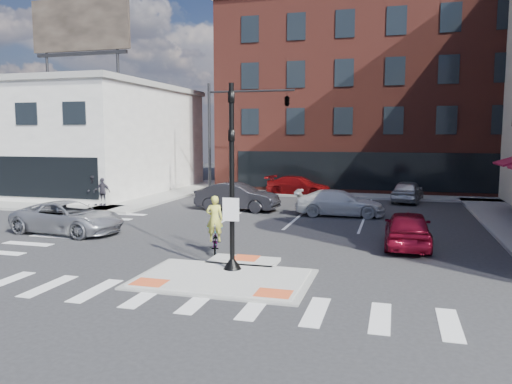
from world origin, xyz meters
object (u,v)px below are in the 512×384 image
(bg_car_silver, at_px, (408,191))
(cyclist, at_px, (215,234))
(white_pickup, at_px, (340,203))
(bg_car_dark, at_px, (237,197))
(silver_suv, at_px, (68,217))
(red_sedan, at_px, (408,229))
(pedestrian_b, at_px, (103,192))
(pedestrian_a, at_px, (94,190))
(bg_car_red, at_px, (299,186))

(bg_car_silver, relative_size, cyclist, 1.96)
(white_pickup, relative_size, bg_car_dark, 0.99)
(silver_suv, height_order, red_sedan, red_sedan)
(pedestrian_b, bearing_deg, pedestrian_a, 179.88)
(bg_car_dark, bearing_deg, pedestrian_b, 102.92)
(silver_suv, bearing_deg, white_pickup, -48.26)
(silver_suv, xyz_separation_m, white_pickup, (11.40, 8.34, -0.02))
(bg_car_dark, bearing_deg, bg_car_silver, -53.05)
(cyclist, bearing_deg, bg_car_dark, -96.65)
(bg_car_red, bearing_deg, bg_car_silver, -92.44)
(pedestrian_b, bearing_deg, bg_car_red, 42.24)
(bg_car_silver, bearing_deg, silver_suv, 54.00)
(cyclist, relative_size, pedestrian_a, 1.18)
(cyclist, height_order, pedestrian_b, cyclist)
(white_pickup, distance_m, cyclist, 10.77)
(bg_car_silver, distance_m, bg_car_red, 7.88)
(silver_suv, distance_m, bg_car_silver, 21.45)
(bg_car_red, relative_size, pedestrian_a, 2.61)
(bg_car_dark, xyz_separation_m, pedestrian_a, (-8.89, -1.34, 0.27))
(white_pickup, distance_m, bg_car_dark, 6.10)
(white_pickup, xyz_separation_m, bg_car_dark, (-6.09, 0.39, 0.10))
(bg_car_red, relative_size, cyclist, 2.22)
(silver_suv, height_order, bg_car_dark, bg_car_dark)
(silver_suv, height_order, pedestrian_b, pedestrian_b)
(silver_suv, distance_m, pedestrian_b, 7.96)
(bg_car_dark, bearing_deg, white_pickup, -89.92)
(white_pickup, distance_m, pedestrian_a, 15.02)
(white_pickup, height_order, cyclist, cyclist)
(silver_suv, relative_size, pedestrian_a, 2.79)
(bg_car_red, xyz_separation_m, cyclist, (0.32, -18.70, 0.03))
(red_sedan, distance_m, pedestrian_b, 18.88)
(bg_car_silver, xyz_separation_m, bg_car_red, (-7.69, 1.71, -0.03))
(bg_car_dark, distance_m, pedestrian_a, 8.99)
(cyclist, bearing_deg, pedestrian_b, -60.49)
(bg_car_dark, height_order, bg_car_silver, bg_car_dark)
(bg_car_dark, height_order, pedestrian_a, pedestrian_a)
(silver_suv, distance_m, bg_car_dark, 10.21)
(bg_car_dark, bearing_deg, red_sedan, -124.51)
(white_pickup, height_order, bg_car_red, white_pickup)
(silver_suv, xyz_separation_m, red_sedan, (14.88, 1.18, 0.02))
(red_sedan, relative_size, cyclist, 2.00)
(silver_suv, bearing_deg, bg_car_silver, -39.41)
(bg_car_red, distance_m, pedestrian_a, 14.58)
(red_sedan, height_order, pedestrian_b, pedestrian_b)
(red_sedan, distance_m, bg_car_dark, 12.19)
(cyclist, distance_m, pedestrian_b, 14.14)
(bg_car_dark, distance_m, pedestrian_b, 8.36)
(bg_car_red, bearing_deg, cyclist, -168.93)
(white_pickup, xyz_separation_m, pedestrian_b, (-14.35, -0.95, 0.30))
(bg_car_dark, distance_m, bg_car_silver, 11.78)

